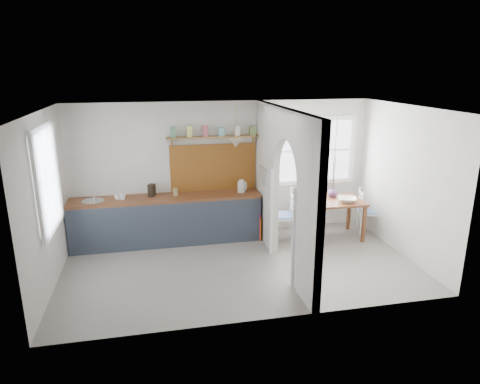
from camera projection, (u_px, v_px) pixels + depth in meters
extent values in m
cube|color=gray|center=(241.00, 266.00, 7.14)|extent=(5.80, 3.20, 0.01)
cube|color=silver|center=(241.00, 109.00, 6.41)|extent=(5.80, 3.20, 0.01)
cube|color=silver|center=(224.00, 169.00, 8.28)|extent=(5.80, 0.01, 2.60)
cube|color=silver|center=(268.00, 227.00, 5.27)|extent=(5.80, 0.01, 2.60)
cube|color=silver|center=(46.00, 203.00, 6.21)|extent=(0.01, 3.20, 2.60)
cube|color=silver|center=(406.00, 182.00, 7.35)|extent=(0.01, 3.20, 2.60)
cube|color=silver|center=(310.00, 213.00, 5.79)|extent=(0.12, 0.80, 2.60)
cube|color=silver|center=(267.00, 175.00, 7.85)|extent=(0.12, 1.20, 2.60)
cube|color=silver|center=(288.00, 144.00, 6.51)|extent=(0.12, 1.20, 1.05)
cube|color=brown|center=(167.00, 198.00, 7.90)|extent=(3.50, 0.60, 0.05)
cube|color=#353F49|center=(168.00, 226.00, 7.75)|extent=(3.50, 0.03, 0.85)
cube|color=black|center=(168.00, 220.00, 8.07)|extent=(3.46, 0.45, 0.85)
cylinder|color=silver|center=(93.00, 202.00, 7.64)|extent=(0.40, 0.40, 0.02)
cube|color=brown|center=(213.00, 167.00, 8.20)|extent=(1.65, 0.03, 0.90)
cube|color=olive|center=(214.00, 137.00, 7.95)|extent=(1.75, 0.20, 0.03)
cube|color=#3F734C|center=(173.00, 133.00, 7.78)|extent=(0.09, 0.09, 0.18)
cube|color=#B1B84E|center=(189.00, 132.00, 7.84)|extent=(0.09, 0.09, 0.18)
cube|color=#A3434C|center=(205.00, 132.00, 7.90)|extent=(0.09, 0.09, 0.18)
cube|color=#66A7A2|center=(221.00, 131.00, 7.95)|extent=(0.09, 0.09, 0.18)
cube|color=silver|center=(237.00, 131.00, 8.01)|extent=(0.09, 0.09, 0.18)
cube|color=olive|center=(252.00, 130.00, 8.07)|extent=(0.09, 0.09, 0.18)
cone|color=beige|center=(236.00, 143.00, 7.72)|extent=(0.26, 0.26, 0.16)
cylinder|color=silver|center=(264.00, 168.00, 7.70)|extent=(0.02, 0.50, 0.02)
imported|color=white|center=(123.00, 197.00, 7.69)|extent=(0.16, 0.16, 0.11)
imported|color=white|center=(118.00, 197.00, 7.71)|extent=(0.16, 0.16, 0.11)
cube|color=black|center=(152.00, 190.00, 7.90)|extent=(0.15, 0.17, 0.23)
cylinder|color=#93884E|center=(176.00, 192.00, 7.93)|extent=(0.10, 0.10, 0.15)
cube|color=#AB105D|center=(260.00, 227.00, 8.11)|extent=(0.02, 0.03, 0.50)
cube|color=#E25708|center=(260.00, 229.00, 8.08)|extent=(0.02, 0.03, 0.46)
imported|color=white|center=(347.00, 200.00, 8.06)|extent=(0.44, 0.44, 0.08)
imported|color=#4D8250|center=(324.00, 201.00, 7.94)|extent=(0.14, 0.14, 0.10)
cylinder|color=black|center=(318.00, 202.00, 8.01)|extent=(0.17, 0.17, 0.01)
imported|color=#5B396E|center=(333.00, 192.00, 8.36)|extent=(0.20, 0.20, 0.19)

